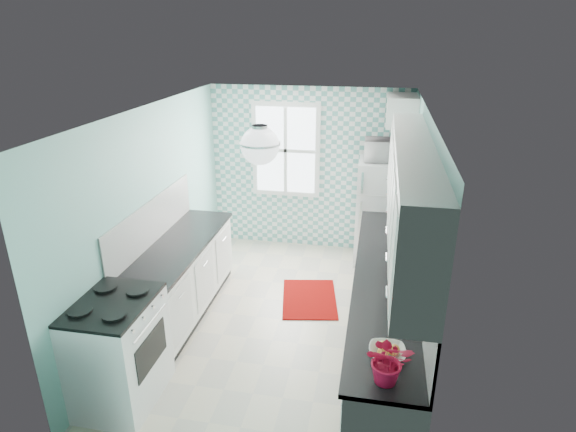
% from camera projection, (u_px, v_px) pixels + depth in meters
% --- Properties ---
extents(floor, '(3.00, 4.40, 0.02)m').
position_uv_depth(floor, '(280.00, 320.00, 5.81)').
color(floor, beige).
rests_on(floor, ground).
extents(ceiling, '(3.00, 4.40, 0.02)m').
position_uv_depth(ceiling, '(279.00, 109.00, 4.89)').
color(ceiling, white).
rests_on(ceiling, wall_back).
extents(wall_back, '(3.00, 0.02, 2.50)m').
position_uv_depth(wall_back, '(309.00, 170.00, 7.37)').
color(wall_back, '#82C4BB').
rests_on(wall_back, floor).
extents(wall_front, '(3.00, 0.02, 2.50)m').
position_uv_depth(wall_front, '(214.00, 343.00, 3.33)').
color(wall_front, '#82C4BB').
rests_on(wall_front, floor).
extents(wall_left, '(0.02, 4.40, 2.50)m').
position_uv_depth(wall_left, '(153.00, 214.00, 5.62)').
color(wall_left, '#82C4BB').
rests_on(wall_left, floor).
extents(wall_right, '(0.02, 4.40, 2.50)m').
position_uv_depth(wall_right, '(419.00, 234.00, 5.09)').
color(wall_right, '#82C4BB').
rests_on(wall_right, floor).
extents(accent_wall, '(3.00, 0.01, 2.50)m').
position_uv_depth(accent_wall, '(309.00, 170.00, 7.35)').
color(accent_wall, '#5DA59E').
rests_on(accent_wall, wall_back).
extents(window, '(1.04, 0.05, 1.44)m').
position_uv_depth(window, '(286.00, 150.00, 7.28)').
color(window, white).
rests_on(window, wall_back).
extents(backsplash_right, '(0.02, 3.60, 0.51)m').
position_uv_depth(backsplash_right, '(418.00, 255.00, 4.75)').
color(backsplash_right, white).
rests_on(backsplash_right, wall_right).
extents(backsplash_left, '(0.02, 2.15, 0.51)m').
position_uv_depth(backsplash_left, '(152.00, 221.00, 5.56)').
color(backsplash_left, white).
rests_on(backsplash_left, wall_left).
extents(upper_cabinets_right, '(0.33, 3.20, 0.90)m').
position_uv_depth(upper_cabinets_right, '(410.00, 193.00, 4.33)').
color(upper_cabinets_right, white).
rests_on(upper_cabinets_right, wall_right).
extents(upper_cabinet_fridge, '(0.40, 0.74, 0.40)m').
position_uv_depth(upper_cabinet_fridge, '(402.00, 110.00, 6.43)').
color(upper_cabinet_fridge, white).
rests_on(upper_cabinet_fridge, wall_right).
extents(ceiling_light, '(0.34, 0.34, 0.35)m').
position_uv_depth(ceiling_light, '(260.00, 145.00, 4.23)').
color(ceiling_light, silver).
rests_on(ceiling_light, ceiling).
extents(base_cabinets_right, '(0.60, 3.60, 0.90)m').
position_uv_depth(base_cabinets_right, '(383.00, 316.00, 5.07)').
color(base_cabinets_right, white).
rests_on(base_cabinets_right, floor).
extents(countertop_right, '(0.63, 3.60, 0.04)m').
position_uv_depth(countertop_right, '(385.00, 277.00, 4.90)').
color(countertop_right, black).
rests_on(countertop_right, base_cabinets_right).
extents(base_cabinets_left, '(0.60, 2.15, 0.90)m').
position_uv_depth(base_cabinets_left, '(181.00, 280.00, 5.79)').
color(base_cabinets_left, white).
rests_on(base_cabinets_left, floor).
extents(countertop_left, '(0.63, 2.15, 0.04)m').
position_uv_depth(countertop_left, '(179.00, 245.00, 5.61)').
color(countertop_left, black).
rests_on(countertop_left, base_cabinets_left).
extents(fridge, '(0.67, 0.67, 1.55)m').
position_uv_depth(fridge, '(380.00, 212.00, 6.99)').
color(fridge, white).
rests_on(fridge, floor).
extents(stove, '(0.68, 0.85, 1.03)m').
position_uv_depth(stove, '(117.00, 350.00, 4.41)').
color(stove, white).
rests_on(stove, floor).
extents(sink, '(0.56, 0.47, 0.53)m').
position_uv_depth(sink, '(387.00, 233.00, 5.92)').
color(sink, silver).
rests_on(sink, countertop_right).
extents(rug, '(0.84, 1.08, 0.02)m').
position_uv_depth(rug, '(309.00, 299.00, 6.24)').
color(rug, '#631203').
rests_on(rug, floor).
extents(dish_towel, '(0.12, 0.26, 0.40)m').
position_uv_depth(dish_towel, '(358.00, 270.00, 5.96)').
color(dish_towel, '#60AF98').
rests_on(dish_towel, base_cabinets_right).
extents(fruit_bowl, '(0.29, 0.29, 0.07)m').
position_uv_depth(fruit_bowl, '(387.00, 352.00, 3.68)').
color(fruit_bowl, white).
rests_on(fruit_bowl, countertop_right).
extents(potted_plant, '(0.35, 0.31, 0.36)m').
position_uv_depth(potted_plant, '(389.00, 361.00, 3.36)').
color(potted_plant, '#A01403').
rests_on(potted_plant, countertop_right).
extents(soap_bottle, '(0.11, 0.11, 0.22)m').
position_uv_depth(soap_bottle, '(392.00, 220.00, 5.99)').
color(soap_bottle, '#9BBBCB').
rests_on(soap_bottle, countertop_right).
extents(microwave, '(0.57, 0.40, 0.30)m').
position_uv_depth(microwave, '(384.00, 150.00, 6.65)').
color(microwave, white).
rests_on(microwave, fridge).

